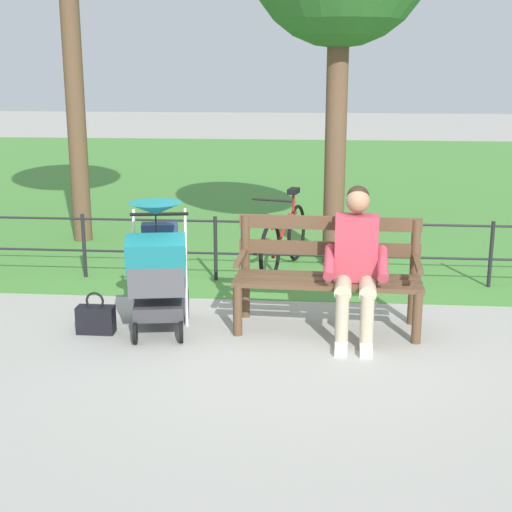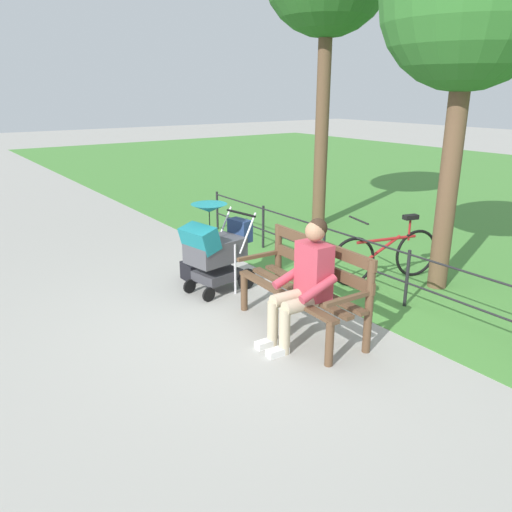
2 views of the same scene
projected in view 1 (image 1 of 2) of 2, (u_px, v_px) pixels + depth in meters
ground_plane at (274, 329)px, 6.44m from camera, size 60.00×60.00×0.00m
grass_lawn at (301, 179)px, 14.92m from camera, size 40.00×16.00×0.01m
park_bench at (328, 269)px, 6.38m from camera, size 1.62×0.66×0.96m
person_on_bench at (356, 259)px, 6.11m from camera, size 0.55×0.74×1.28m
stroller at (158, 266)px, 6.23m from camera, size 0.63×0.95×1.15m
handbag at (96, 319)px, 6.31m from camera, size 0.32×0.14×0.37m
park_fence at (283, 244)px, 7.73m from camera, size 7.20×0.04×0.70m
bicycle at (284, 239)px, 8.19m from camera, size 0.55×1.62×0.89m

